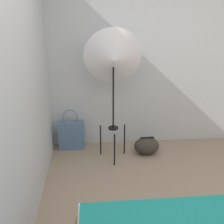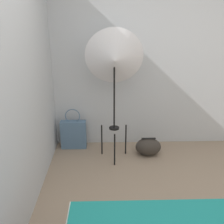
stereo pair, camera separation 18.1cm
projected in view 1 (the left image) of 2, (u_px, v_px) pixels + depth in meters
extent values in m
cube|color=#B7BCC1|center=(132.00, 61.00, 3.82)|extent=(8.00, 0.05, 2.60)
cube|color=#B7BCC1|center=(31.00, 79.00, 2.72)|extent=(0.05, 8.00, 2.60)
cube|color=#197F7A|center=(178.00, 218.00, 2.02)|extent=(1.52, 0.44, 0.04)
cylinder|color=black|center=(115.00, 150.00, 3.51)|extent=(0.02, 0.02, 0.46)
cylinder|color=black|center=(101.00, 140.00, 3.78)|extent=(0.02, 0.02, 0.46)
cylinder|color=black|center=(124.00, 139.00, 3.80)|extent=(0.02, 0.02, 0.46)
cylinder|color=black|center=(113.00, 128.00, 3.62)|extent=(0.14, 0.14, 0.02)
cylinder|color=black|center=(113.00, 95.00, 3.45)|extent=(0.02, 0.02, 0.95)
cone|color=silver|center=(113.00, 59.00, 3.29)|extent=(0.75, 0.34, 0.77)
cube|color=slate|center=(71.00, 136.00, 3.95)|extent=(0.38, 0.13, 0.43)
torus|color=slate|center=(70.00, 117.00, 3.85)|extent=(0.22, 0.01, 0.22)
ellipsoid|color=#332D28|center=(147.00, 146.00, 3.83)|extent=(0.37, 0.26, 0.26)
cube|color=black|center=(147.00, 138.00, 3.78)|extent=(0.20, 0.04, 0.01)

